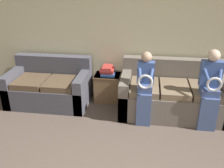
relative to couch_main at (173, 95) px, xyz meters
The scene contains 7 objects.
wall_back 1.27m from the couch_main, 140.52° to the left, with size 7.51×0.06×2.55m.
couch_main is the anchor object (origin of this frame).
couch_side 2.30m from the couch_main, behind, with size 1.49×0.88×0.85m.
child_left_seated 0.73m from the couch_main, 140.43° to the right, with size 0.28×0.37×1.19m.
child_right_seated 0.74m from the couch_main, 39.01° to the right, with size 0.32×0.38×1.27m.
side_shelf 1.25m from the couch_main, 167.22° to the left, with size 0.50×0.41×0.54m.
book_stack 1.28m from the couch_main, 167.22° to the left, with size 0.27×0.29×0.17m.
Camera 1 is at (0.13, -1.74, 2.29)m, focal length 40.00 mm.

